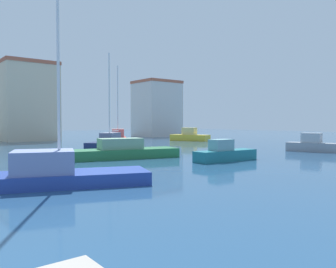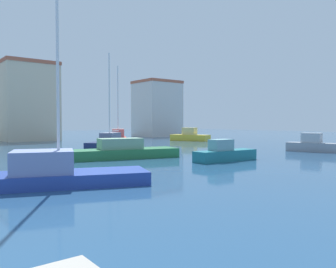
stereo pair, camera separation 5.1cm
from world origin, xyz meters
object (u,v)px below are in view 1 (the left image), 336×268
at_px(sailboat_blue_outer_mooring, 54,172).
at_px(sailboat_navy_mid_harbor, 110,144).
at_px(motorboat_grey_behind_lamppost, 314,145).
at_px(motorboat_yellow_distant_north, 190,136).
at_px(motorboat_teal_near_pier, 225,153).
at_px(motorboat_green_far_right, 119,152).
at_px(sailboat_red_center_channel, 118,138).

bearing_deg(sailboat_blue_outer_mooring, sailboat_navy_mid_harbor, 54.28).
relative_size(motorboat_grey_behind_lamppost, sailboat_navy_mid_harbor, 0.53).
bearing_deg(motorboat_grey_behind_lamppost, motorboat_yellow_distant_north, 80.67).
distance_m(motorboat_teal_near_pier, motorboat_green_far_right, 7.65).
xyz_separation_m(sailboat_blue_outer_mooring, sailboat_red_center_channel, (17.17, 24.52, 0.03)).
bearing_deg(motorboat_teal_near_pier, sailboat_navy_mid_harbor, 97.07).
xyz_separation_m(sailboat_navy_mid_harbor, sailboat_red_center_channel, (6.42, 9.57, -0.00)).
distance_m(motorboat_teal_near_pier, motorboat_yellow_distant_north, 25.30).
bearing_deg(motorboat_green_far_right, motorboat_yellow_distant_north, 35.81).
distance_m(motorboat_teal_near_pier, sailboat_red_center_channel, 23.23).
xyz_separation_m(motorboat_teal_near_pier, motorboat_green_far_right, (-4.81, 5.95, -0.01)).
height_order(motorboat_teal_near_pier, motorboat_green_far_right, motorboat_teal_near_pier).
distance_m(sailboat_blue_outer_mooring, sailboat_navy_mid_harbor, 18.42).
bearing_deg(sailboat_red_center_channel, sailboat_blue_outer_mooring, -125.01).
bearing_deg(motorboat_teal_near_pier, motorboat_green_far_right, 128.98).
height_order(sailboat_navy_mid_harbor, motorboat_green_far_right, sailboat_navy_mid_harbor).
height_order(motorboat_teal_near_pier, motorboat_yellow_distant_north, motorboat_yellow_distant_north).
relative_size(motorboat_teal_near_pier, motorboat_grey_behind_lamppost, 1.01).
height_order(motorboat_grey_behind_lamppost, motorboat_green_far_right, motorboat_grey_behind_lamppost).
bearing_deg(sailboat_navy_mid_harbor, motorboat_teal_near_pier, -82.93).
distance_m(motorboat_grey_behind_lamppost, sailboat_red_center_channel, 23.75).
bearing_deg(motorboat_yellow_distant_north, motorboat_grey_behind_lamppost, -99.33).
xyz_separation_m(motorboat_grey_behind_lamppost, motorboat_green_far_right, (-16.57, 5.92, -0.09)).
relative_size(sailboat_navy_mid_harbor, sailboat_red_center_channel, 0.93).
distance_m(motorboat_grey_behind_lamppost, motorboat_green_far_right, 17.60).
bearing_deg(motorboat_grey_behind_lamppost, sailboat_navy_mid_harbor, 135.55).
height_order(motorboat_teal_near_pier, sailboat_red_center_channel, sailboat_red_center_channel).
distance_m(sailboat_blue_outer_mooring, motorboat_teal_near_pier, 12.52).
relative_size(sailboat_blue_outer_mooring, motorboat_grey_behind_lamppost, 2.40).
bearing_deg(sailboat_navy_mid_harbor, sailboat_blue_outer_mooring, -125.72).
distance_m(motorboat_yellow_distant_north, sailboat_navy_mid_harbor, 18.19).
height_order(sailboat_navy_mid_harbor, sailboat_red_center_channel, sailboat_red_center_channel).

